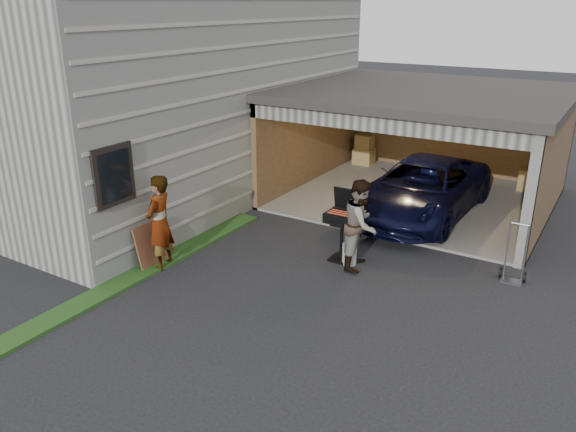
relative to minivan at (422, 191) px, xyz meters
name	(u,v)px	position (x,y,z in m)	size (l,w,h in m)	color
ground	(255,291)	(-1.28, -5.20, -0.67)	(80.00, 80.00, 0.00)	black
house	(156,87)	(-7.28, -1.20, 2.08)	(7.00, 11.00, 5.50)	#474744
groundcover_strip	(125,281)	(-3.53, -6.20, -0.64)	(0.50, 8.00, 0.06)	#193814
garage	(427,127)	(-0.52, 1.59, 1.20)	(6.80, 6.30, 2.90)	#605E59
minivan	(422,191)	(0.00, 0.00, 0.00)	(2.21, 4.80, 1.33)	black
woman	(160,223)	(-3.38, -5.35, 0.28)	(0.69, 0.45, 1.89)	silver
man	(361,224)	(-0.10, -3.28, 0.23)	(0.87, 0.68, 1.79)	#412E19
bbq_grill	(343,220)	(-0.54, -3.16, 0.19)	(0.65, 0.57, 1.45)	black
propane_tank	(349,254)	(-0.32, -3.28, -0.45)	(0.29, 0.29, 0.43)	#BCBBB7
plywood_panel	(152,244)	(-3.62, -5.36, -0.23)	(0.04, 0.80, 0.89)	#562B1D
hand_truck	(513,270)	(2.61, -2.34, -0.45)	(0.48, 0.37, 1.16)	slate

